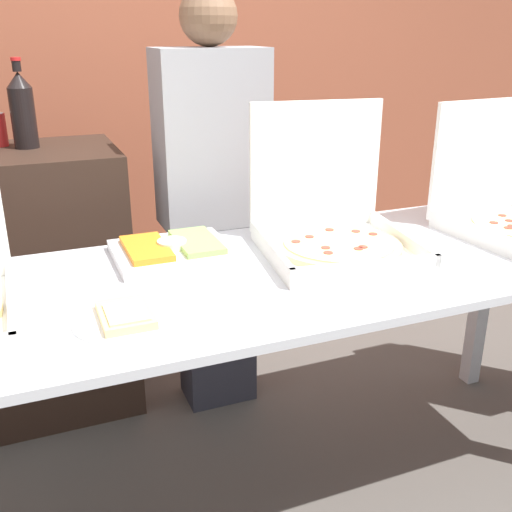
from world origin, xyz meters
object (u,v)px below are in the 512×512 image
(pizza_box_far_left, at_px, (332,225))
(veggie_tray, at_px, (172,250))
(pizza_box_near_left, at_px, (511,209))
(paper_plate_front_right, at_px, (126,317))
(soda_bottle, at_px, (22,109))
(person_guest_plaid, at_px, (213,205))

(pizza_box_far_left, distance_m, veggie_tray, 0.50)
(pizza_box_far_left, bearing_deg, pizza_box_near_left, 2.45)
(paper_plate_front_right, height_order, soda_bottle, soda_bottle)
(veggie_tray, xyz_separation_m, soda_bottle, (-0.36, 0.73, 0.35))
(person_guest_plaid, bearing_deg, soda_bottle, -24.02)
(veggie_tray, relative_size, soda_bottle, 1.07)
(paper_plate_front_right, bearing_deg, veggie_tray, 60.79)
(soda_bottle, xyz_separation_m, person_guest_plaid, (0.63, -0.28, -0.36))
(pizza_box_far_left, height_order, person_guest_plaid, person_guest_plaid)
(pizza_box_near_left, height_order, person_guest_plaid, person_guest_plaid)
(pizza_box_far_left, height_order, soda_bottle, soda_bottle)
(pizza_box_near_left, bearing_deg, pizza_box_far_left, 170.17)
(veggie_tray, bearing_deg, person_guest_plaid, 58.46)
(pizza_box_near_left, relative_size, paper_plate_front_right, 1.89)
(pizza_box_far_left, xyz_separation_m, pizza_box_near_left, (0.65, -0.06, -0.00))
(pizza_box_near_left, distance_m, soda_bottle, 1.77)
(veggie_tray, bearing_deg, paper_plate_front_right, -119.21)
(pizza_box_far_left, relative_size, veggie_tray, 1.48)
(soda_bottle, bearing_deg, paper_plate_front_right, -82.36)
(paper_plate_front_right, bearing_deg, soda_bottle, 97.64)
(pizza_box_near_left, bearing_deg, soda_bottle, 144.06)
(paper_plate_front_right, xyz_separation_m, soda_bottle, (-0.15, 1.11, 0.36))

